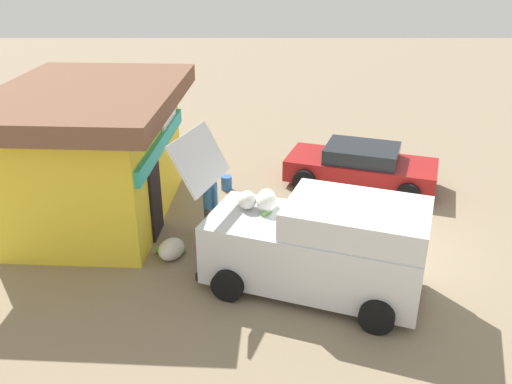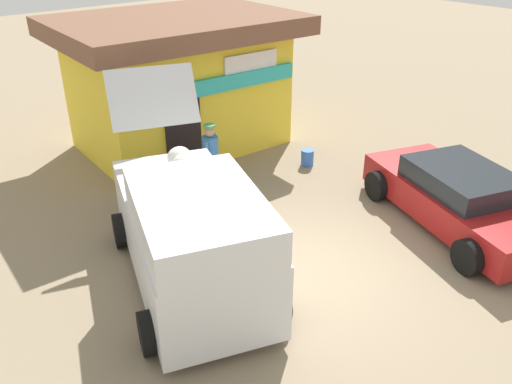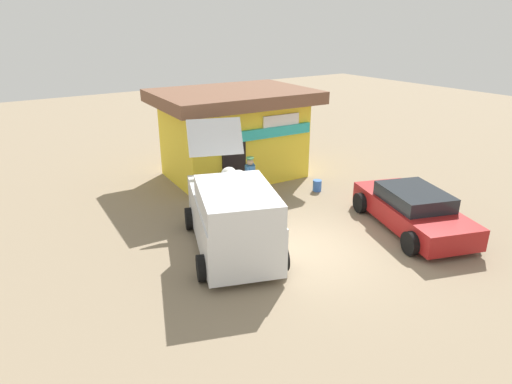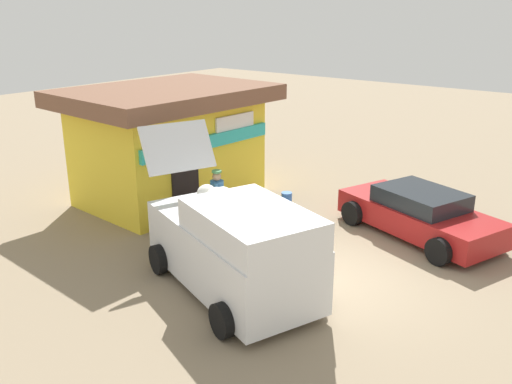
{
  "view_description": "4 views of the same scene",
  "coord_description": "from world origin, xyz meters",
  "px_view_note": "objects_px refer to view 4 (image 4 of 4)",
  "views": [
    {
      "loc": [
        -10.8,
        2.31,
        6.3
      ],
      "look_at": [
        0.54,
        2.31,
        1.02
      ],
      "focal_mm": 37.28,
      "sensor_mm": 36.0,
      "label": 1
    },
    {
      "loc": [
        -5.66,
        -5.07,
        5.49
      ],
      "look_at": [
        -0.05,
        1.58,
        0.89
      ],
      "focal_mm": 37.09,
      "sensor_mm": 36.0,
      "label": 2
    },
    {
      "loc": [
        -7.16,
        -8.08,
        5.74
      ],
      "look_at": [
        -0.31,
        2.25,
        0.94
      ],
      "focal_mm": 31.25,
      "sensor_mm": 36.0,
      "label": 3
    },
    {
      "loc": [
        -9.34,
        -5.42,
        5.47
      ],
      "look_at": [
        0.42,
        2.3,
        1.26
      ],
      "focal_mm": 38.48,
      "sensor_mm": 36.0,
      "label": 4
    }
  ],
  "objects_px": {
    "delivery_van": "(234,246)",
    "unloaded_banana_pile": "(169,228)",
    "customer_bending": "(193,217)",
    "paint_bucket": "(287,199)",
    "storefront_bar": "(169,141)",
    "parked_sedan": "(419,213)",
    "vendor_standing": "(217,198)"
  },
  "relations": [
    {
      "from": "parked_sedan",
      "to": "vendor_standing",
      "type": "relative_size",
      "value": 2.72
    },
    {
      "from": "parked_sedan",
      "to": "unloaded_banana_pile",
      "type": "xyz_separation_m",
      "value": [
        -3.94,
        4.86,
        -0.36
      ]
    },
    {
      "from": "vendor_standing",
      "to": "paint_bucket",
      "type": "distance_m",
      "value": 2.82
    },
    {
      "from": "delivery_van",
      "to": "vendor_standing",
      "type": "distance_m",
      "value": 3.07
    },
    {
      "from": "delivery_van",
      "to": "paint_bucket",
      "type": "xyz_separation_m",
      "value": [
        4.76,
        2.07,
        -0.79
      ]
    },
    {
      "from": "storefront_bar",
      "to": "delivery_van",
      "type": "relative_size",
      "value": 1.17
    },
    {
      "from": "customer_bending",
      "to": "paint_bucket",
      "type": "distance_m",
      "value": 3.98
    },
    {
      "from": "paint_bucket",
      "to": "customer_bending",
      "type": "bearing_deg",
      "value": -178.02
    },
    {
      "from": "storefront_bar",
      "to": "customer_bending",
      "type": "bearing_deg",
      "value": -125.81
    },
    {
      "from": "delivery_van",
      "to": "vendor_standing",
      "type": "height_order",
      "value": "delivery_van"
    },
    {
      "from": "delivery_van",
      "to": "unloaded_banana_pile",
      "type": "bearing_deg",
      "value": 70.06
    },
    {
      "from": "unloaded_banana_pile",
      "to": "paint_bucket",
      "type": "height_order",
      "value": "unloaded_banana_pile"
    },
    {
      "from": "storefront_bar",
      "to": "parked_sedan",
      "type": "bearing_deg",
      "value": -74.76
    },
    {
      "from": "storefront_bar",
      "to": "parked_sedan",
      "type": "distance_m",
      "value": 7.29
    },
    {
      "from": "delivery_van",
      "to": "customer_bending",
      "type": "height_order",
      "value": "delivery_van"
    },
    {
      "from": "parked_sedan",
      "to": "vendor_standing",
      "type": "distance_m",
      "value": 5.06
    },
    {
      "from": "storefront_bar",
      "to": "vendor_standing",
      "type": "height_order",
      "value": "storefront_bar"
    },
    {
      "from": "customer_bending",
      "to": "vendor_standing",
      "type": "bearing_deg",
      "value": 16.32
    },
    {
      "from": "delivery_van",
      "to": "customer_bending",
      "type": "relative_size",
      "value": 3.64
    },
    {
      "from": "parked_sedan",
      "to": "vendor_standing",
      "type": "bearing_deg",
      "value": 126.74
    },
    {
      "from": "delivery_van",
      "to": "unloaded_banana_pile",
      "type": "xyz_separation_m",
      "value": [
        1.13,
        3.11,
        -0.78
      ]
    },
    {
      "from": "delivery_van",
      "to": "vendor_standing",
      "type": "bearing_deg",
      "value": 48.3
    },
    {
      "from": "storefront_bar",
      "to": "unloaded_banana_pile",
      "type": "distance_m",
      "value": 3.3
    },
    {
      "from": "storefront_bar",
      "to": "parked_sedan",
      "type": "relative_size",
      "value": 1.32
    },
    {
      "from": "storefront_bar",
      "to": "vendor_standing",
      "type": "relative_size",
      "value": 3.6
    },
    {
      "from": "delivery_van",
      "to": "unloaded_banana_pile",
      "type": "height_order",
      "value": "delivery_van"
    },
    {
      "from": "vendor_standing",
      "to": "paint_bucket",
      "type": "height_order",
      "value": "vendor_standing"
    },
    {
      "from": "storefront_bar",
      "to": "paint_bucket",
      "type": "relative_size",
      "value": 14.79
    },
    {
      "from": "parked_sedan",
      "to": "paint_bucket",
      "type": "xyz_separation_m",
      "value": [
        -0.31,
        3.83,
        -0.37
      ]
    },
    {
      "from": "vendor_standing",
      "to": "unloaded_banana_pile",
      "type": "height_order",
      "value": "vendor_standing"
    },
    {
      "from": "vendor_standing",
      "to": "customer_bending",
      "type": "height_order",
      "value": "vendor_standing"
    },
    {
      "from": "customer_bending",
      "to": "paint_bucket",
      "type": "height_order",
      "value": "customer_bending"
    }
  ]
}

